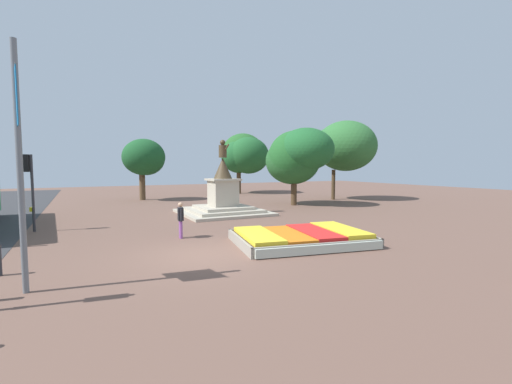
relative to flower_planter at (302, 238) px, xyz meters
The scene contains 11 objects.
ground_plane 4.01m from the flower_planter, behind, with size 90.80×90.80×0.00m, color brown.
flower_planter is the anchor object (origin of this frame).
statue_monument 9.39m from the flower_planter, 87.74° to the left, with size 5.23×5.23×4.72m.
traffic_light_mid_block 12.67m from the flower_planter, 141.89° to the left, with size 0.42×0.31×3.58m.
banner_pole 9.54m from the flower_planter, behind, with size 0.21×1.05×5.96m.
pedestrian_near_planter 5.14m from the flower_planter, 141.65° to the left, with size 0.27×0.57×1.53m.
kerb_bollard_north 10.61m from the flower_planter, 156.02° to the left, with size 0.14×0.14×0.85m.
park_tree_far_left 21.21m from the flower_planter, 97.09° to the left, with size 3.78×3.98×5.46m.
park_tree_behind_statue 26.12m from the flower_planter, 70.07° to the left, with size 5.28×6.04×6.81m.
park_tree_far_right 19.58m from the flower_planter, 44.30° to the left, with size 5.65×5.58×7.16m.
park_tree_street_side 14.00m from the flower_planter, 56.94° to the left, with size 4.68×5.65×5.98m.
Camera 1 is at (-3.67, -11.18, 3.04)m, focal length 24.00 mm.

